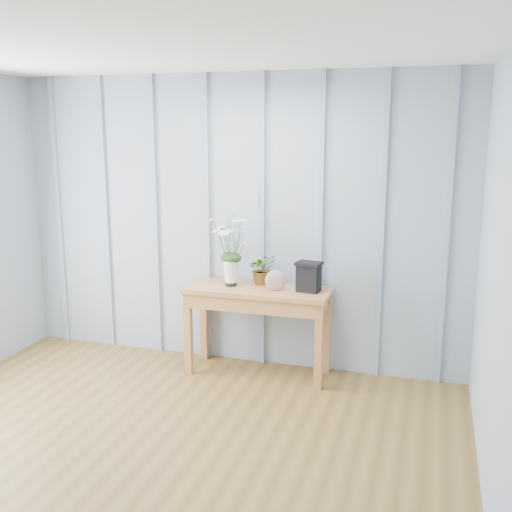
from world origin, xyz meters
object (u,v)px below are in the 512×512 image
(carved_box, at_px, (309,277))
(daisy_vase, at_px, (231,240))
(sideboard, at_px, (258,301))
(felt_disc_vessel, at_px, (276,280))

(carved_box, bearing_deg, daisy_vase, -179.10)
(sideboard, relative_size, carved_box, 4.96)
(felt_disc_vessel, bearing_deg, daisy_vase, 147.40)
(daisy_vase, distance_m, felt_disc_vessel, 0.50)
(sideboard, height_order, carved_box, carved_box)
(daisy_vase, distance_m, carved_box, 0.71)
(felt_disc_vessel, height_order, carved_box, carved_box)
(sideboard, distance_m, felt_disc_vessel, 0.27)
(felt_disc_vessel, bearing_deg, sideboard, 137.98)
(daisy_vase, xyz_separation_m, carved_box, (0.66, 0.01, -0.26))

